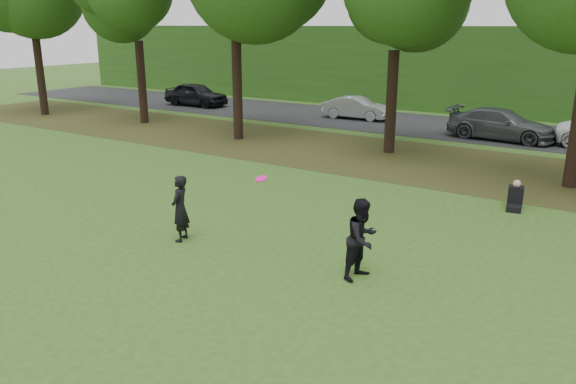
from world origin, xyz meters
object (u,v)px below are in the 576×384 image
at_px(frisbee, 261,179).
at_px(seated_person, 515,198).
at_px(player_right, 362,239).
at_px(player_left, 180,209).

height_order(frisbee, seated_person, frisbee).
bearing_deg(seated_person, player_right, -113.82).
distance_m(player_left, seated_person, 9.49).
height_order(player_left, seated_person, player_left).
xyz_separation_m(frisbee, seated_person, (4.00, 6.92, -1.58)).
relative_size(player_left, frisbee, 4.32).
distance_m(frisbee, seated_person, 8.15).
xyz_separation_m(player_right, seated_person, (1.72, 6.57, -0.55)).
bearing_deg(player_right, seated_person, -2.98).
relative_size(player_left, seated_person, 1.98).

